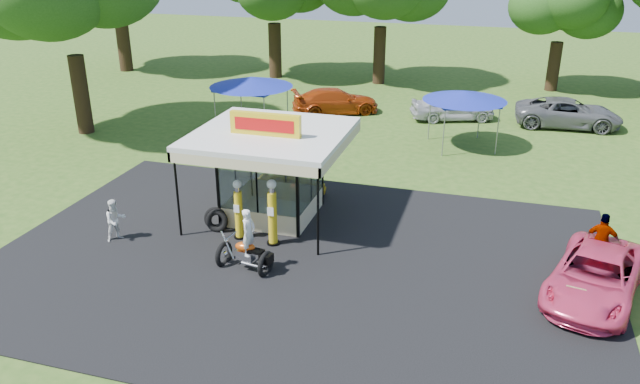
# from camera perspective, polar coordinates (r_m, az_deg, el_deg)

# --- Properties ---
(ground) EXTENTS (120.00, 120.00, 0.00)m
(ground) POSITION_cam_1_polar(r_m,az_deg,el_deg) (19.15, -3.92, -8.97)
(ground) COLOR #2F531A
(ground) RESTS_ON ground
(asphalt_apron) EXTENTS (20.00, 14.00, 0.04)m
(asphalt_apron) POSITION_cam_1_polar(r_m,az_deg,el_deg) (20.77, -2.00, -6.15)
(asphalt_apron) COLOR black
(asphalt_apron) RESTS_ON ground
(gas_station_kiosk) EXTENTS (5.40, 5.40, 4.18)m
(gas_station_kiosk) POSITION_cam_1_polar(r_m,az_deg,el_deg) (23.21, -4.41, 1.80)
(gas_station_kiosk) COLOR white
(gas_station_kiosk) RESTS_ON ground
(gas_pump_left) EXTENTS (0.41, 0.41, 2.23)m
(gas_pump_left) POSITION_cam_1_polar(r_m,az_deg,el_deg) (21.85, -7.45, -1.74)
(gas_pump_left) COLOR black
(gas_pump_left) RESTS_ON ground
(gas_pump_right) EXTENTS (0.45, 0.45, 2.43)m
(gas_pump_right) POSITION_cam_1_polar(r_m,az_deg,el_deg) (21.26, -4.37, -2.04)
(gas_pump_right) COLOR black
(gas_pump_right) RESTS_ON ground
(motorcycle) EXTENTS (1.93, 1.12, 2.22)m
(motorcycle) POSITION_cam_1_polar(r_m,az_deg,el_deg) (19.90, -6.66, -4.92)
(motorcycle) COLOR black
(motorcycle) RESTS_ON ground
(spare_tires) EXTENTS (1.03, 0.64, 0.87)m
(spare_tires) POSITION_cam_1_polar(r_m,az_deg,el_deg) (22.84, -9.48, -2.51)
(spare_tires) COLOR black
(spare_tires) RESTS_ON ground
(a_frame_sign) EXTENTS (0.56, 0.57, 0.94)m
(a_frame_sign) POSITION_cam_1_polar(r_m,az_deg,el_deg) (19.24, 22.28, -8.99)
(a_frame_sign) COLOR #593819
(a_frame_sign) RESTS_ON ground
(kiosk_car) EXTENTS (2.82, 1.13, 0.96)m
(kiosk_car) POSITION_cam_1_polar(r_m,az_deg,el_deg) (25.61, -2.58, 0.77)
(kiosk_car) COLOR gold
(kiosk_car) RESTS_ON ground
(pink_sedan) EXTENTS (3.65, 5.48, 1.40)m
(pink_sedan) POSITION_cam_1_polar(r_m,az_deg,el_deg) (20.17, 23.90, -7.03)
(pink_sedan) COLOR #E73E6E
(pink_sedan) RESTS_ON ground
(spectator_west) EXTENTS (0.91, 0.95, 1.54)m
(spectator_west) POSITION_cam_1_polar(r_m,az_deg,el_deg) (22.83, -18.19, -2.47)
(spectator_west) COLOR white
(spectator_west) RESTS_ON ground
(spectator_east_b) EXTENTS (1.16, 0.62, 1.88)m
(spectator_east_b) POSITION_cam_1_polar(r_m,az_deg,el_deg) (21.85, 24.37, -4.09)
(spectator_east_b) COLOR gray
(spectator_east_b) RESTS_ON ground
(bg_car_b) EXTENTS (5.48, 4.28, 1.48)m
(bg_car_b) POSITION_cam_1_polar(r_m,az_deg,el_deg) (37.36, 1.43, 8.31)
(bg_car_b) COLOR #AE3A0D
(bg_car_b) RESTS_ON ground
(bg_car_c) EXTENTS (5.06, 3.37, 1.60)m
(bg_car_c) POSITION_cam_1_polar(r_m,az_deg,el_deg) (36.83, 12.02, 7.70)
(bg_car_c) COLOR silver
(bg_car_c) RESTS_ON ground
(bg_car_d) EXTENTS (5.77, 2.88, 1.57)m
(bg_car_d) POSITION_cam_1_polar(r_m,az_deg,el_deg) (37.28, 21.75, 6.73)
(bg_car_d) COLOR slate
(bg_car_d) RESTS_ON ground
(tent_west) EXTENTS (4.38, 4.38, 3.06)m
(tent_west) POSITION_cam_1_polar(r_m,az_deg,el_deg) (33.22, -6.32, 9.95)
(tent_west) COLOR gray
(tent_west) RESTS_ON ground
(tent_east) EXTENTS (4.10, 4.10, 2.87)m
(tent_east) POSITION_cam_1_polar(r_m,az_deg,el_deg) (31.67, 13.10, 8.54)
(tent_east) COLOR gray
(tent_east) RESTS_ON ground
(oak_far_d) EXTENTS (7.60, 7.60, 9.04)m
(oak_far_d) POSITION_cam_1_polar(r_m,az_deg,el_deg) (45.10, 21.33, 15.82)
(oak_far_d) COLOR black
(oak_far_d) RESTS_ON ground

